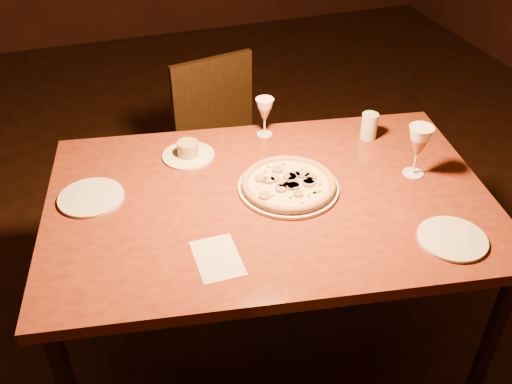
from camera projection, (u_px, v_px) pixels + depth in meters
name	position (u px, v px, depth m)	size (l,w,h in m)	color
floor	(229.00, 311.00, 2.63)	(7.00, 7.00, 0.00)	black
dining_table	(269.00, 212.00, 2.02)	(1.68, 1.22, 0.82)	brown
chair_far	(226.00, 140.00, 2.88)	(0.51, 0.51, 0.90)	black
pizza_plate	(289.00, 184.00, 2.00)	(0.36, 0.36, 0.04)	white
ramekin_saucer	(188.00, 152.00, 2.17)	(0.20, 0.20, 0.06)	white
wine_glass_far	(265.00, 117.00, 2.27)	(0.07, 0.07, 0.16)	#AF6349
wine_glass_right	(417.00, 151.00, 2.03)	(0.09, 0.09, 0.20)	#AF6349
water_tumbler	(369.00, 126.00, 2.26)	(0.06, 0.06, 0.11)	silver
side_plate_left	(91.00, 198.00, 1.96)	(0.22, 0.22, 0.01)	white
side_plate_near	(452.00, 239.00, 1.79)	(0.22, 0.22, 0.01)	white
menu_card	(217.00, 258.00, 1.73)	(0.13, 0.20, 0.00)	beige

